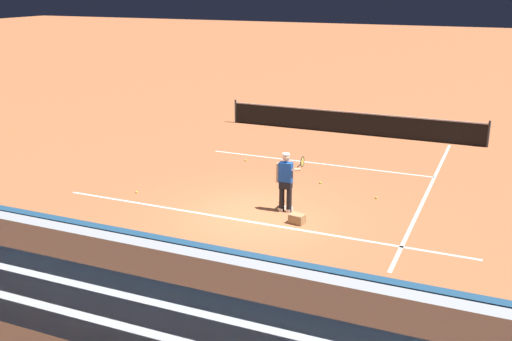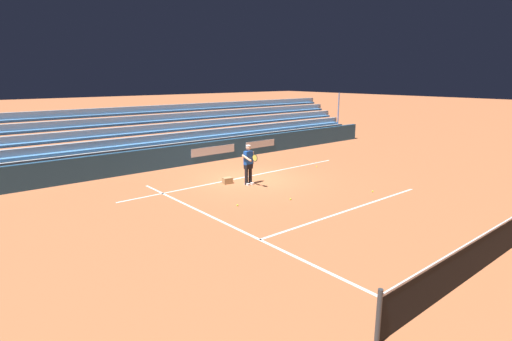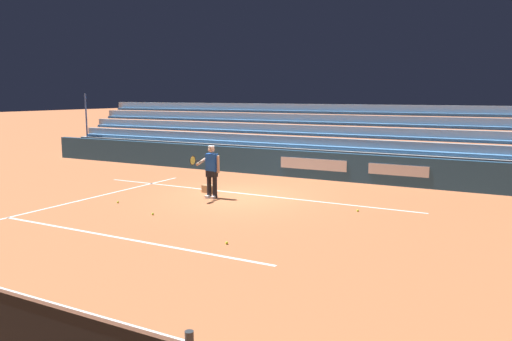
{
  "view_description": "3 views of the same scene",
  "coord_description": "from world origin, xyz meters",
  "views": [
    {
      "loc": [
        6.17,
        -14.32,
        6.24
      ],
      "look_at": [
        0.08,
        -0.23,
        1.4
      ],
      "focal_mm": 42.0,
      "sensor_mm": 36.0,
      "label": 1
    },
    {
      "loc": [
        10.96,
        13.61,
        4.54
      ],
      "look_at": [
        0.96,
        1.52,
        0.83
      ],
      "focal_mm": 28.0,
      "sensor_mm": 36.0,
      "label": 2
    },
    {
      "loc": [
        -8.25,
        14.0,
        3.36
      ],
      "look_at": [
        -0.85,
        0.31,
        0.98
      ],
      "focal_mm": 35.0,
      "sensor_mm": 36.0,
      "label": 3
    }
  ],
  "objects": [
    {
      "name": "bleacher_stand",
      "position": [
        0.0,
        -6.71,
        0.76
      ],
      "size": [
        25.62,
        3.2,
        3.4
      ],
      "color": "#9EA3A8",
      "rests_on": "ground"
    },
    {
      "name": "ground_plane",
      "position": [
        0.0,
        0.0,
        0.0
      ],
      "size": [
        160.0,
        160.0,
        0.0
      ],
      "primitive_type": "plane",
      "color": "#B7663D"
    },
    {
      "name": "back_wall_sponsor_board",
      "position": [
        -0.01,
        -4.49,
        0.55
      ],
      "size": [
        26.97,
        0.25,
        1.1
      ],
      "color": "navy",
      "rests_on": "ground"
    },
    {
      "name": "tennis_ball_on_baseline",
      "position": [
        2.77,
        2.67,
        0.03
      ],
      "size": [
        0.07,
        0.07,
        0.07
      ],
      "primitive_type": "sphere",
      "color": "#CCE533",
      "rests_on": "ground"
    },
    {
      "name": "tennis_ball_by_box",
      "position": [
        -4.15,
        0.22,
        0.03
      ],
      "size": [
        0.07,
        0.07,
        0.07
      ],
      "primitive_type": "sphere",
      "color": "#CCE533",
      "rests_on": "ground"
    },
    {
      "name": "court_sideline_white",
      "position": [
        4.11,
        4.0,
        0.0
      ],
      "size": [
        0.1,
        12.0,
        0.01
      ],
      "primitive_type": "cube",
      "color": "white",
      "rests_on": "ground"
    },
    {
      "name": "tennis_player",
      "position": [
        0.63,
        0.63,
        0.89
      ],
      "size": [
        0.58,
        0.99,
        1.71
      ],
      "color": "black",
      "rests_on": "ground"
    },
    {
      "name": "court_baseline_white",
      "position": [
        0.0,
        -0.5,
        0.0
      ],
      "size": [
        12.0,
        0.1,
        0.01
      ],
      "primitive_type": "cube",
      "color": "white",
      "rests_on": "ground"
    },
    {
      "name": "court_service_line_white",
      "position": [
        0.0,
        5.5,
        0.0
      ],
      "size": [
        8.22,
        0.1,
        0.01
      ],
      "primitive_type": "cube",
      "color": "white",
      "rests_on": "ground"
    },
    {
      "name": "tennis_ball_toward_net",
      "position": [
        0.8,
        3.37,
        0.03
      ],
      "size": [
        0.07,
        0.07,
        0.07
      ],
      "primitive_type": "sphere",
      "color": "#CCE533",
      "rests_on": "ground"
    },
    {
      "name": "tennis_ball_far_left",
      "position": [
        -2.49,
        4.73,
        0.03
      ],
      "size": [
        0.07,
        0.07,
        0.07
      ],
      "primitive_type": "sphere",
      "color": "#CCE533",
      "rests_on": "ground"
    },
    {
      "name": "ball_box_cardboard",
      "position": [
        1.23,
        -0.1,
        0.13
      ],
      "size": [
        0.44,
        0.36,
        0.26
      ],
      "primitive_type": "cube",
      "rotation": [
        0.0,
        0.0,
        -0.16
      ],
      "color": "#A87F51",
      "rests_on": "ground"
    }
  ]
}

